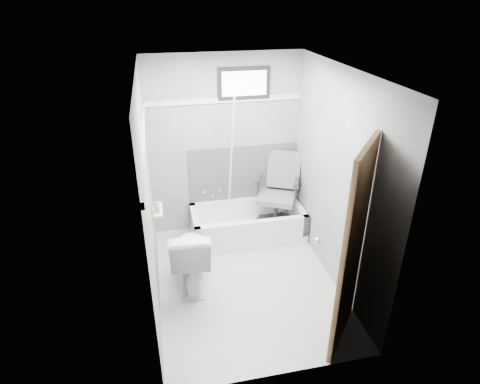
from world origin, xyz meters
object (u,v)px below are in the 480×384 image
object	(u,v)px
toilet	(191,255)
soap_bottle_a	(157,208)
door	(397,268)
soap_bottle_b	(156,202)
office_chair	(277,192)
bathtub	(248,223)

from	to	relation	value
toilet	soap_bottle_a	world-z (taller)	soap_bottle_a
door	soap_bottle_a	bearing A→B (deg)	141.79
soap_bottle_a	soap_bottle_b	bearing A→B (deg)	90.00
office_chair	soap_bottle_a	xyz separation A→B (m)	(-1.58, -0.75, 0.35)
bathtub	soap_bottle_b	size ratio (longest dim) A/B	16.87
office_chair	toilet	bearing A→B (deg)	-119.37
office_chair	soap_bottle_b	world-z (taller)	office_chair
bathtub	soap_bottle_a	distance (m)	1.56
soap_bottle_a	soap_bottle_b	world-z (taller)	soap_bottle_a
toilet	bathtub	bearing A→B (deg)	-131.51
bathtub	soap_bottle_a	world-z (taller)	soap_bottle_a
door	soap_bottle_b	size ratio (longest dim) A/B	22.50
toilet	soap_bottle_b	size ratio (longest dim) A/B	8.93
toilet	office_chair	bearing A→B (deg)	-140.88
toilet	soap_bottle_b	distance (m)	0.71
door	toilet	bearing A→B (deg)	139.18
soap_bottle_b	toilet	bearing A→B (deg)	-40.08
soap_bottle_a	door	bearing A→B (deg)	-38.21
door	soap_bottle_b	distance (m)	2.53
soap_bottle_a	office_chair	bearing A→B (deg)	25.36
toilet	soap_bottle_a	xyz separation A→B (m)	(-0.32, 0.13, 0.58)
office_chair	toilet	distance (m)	1.55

